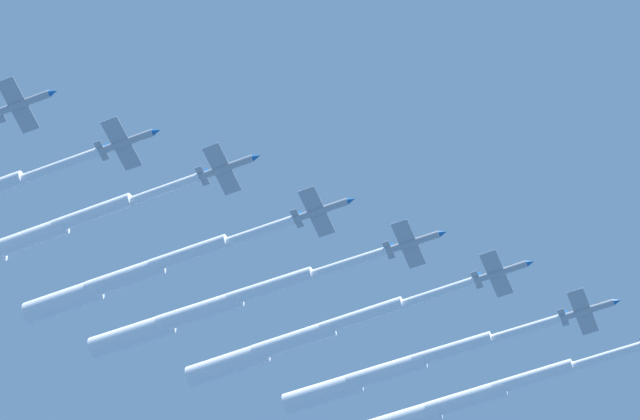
{
  "coord_description": "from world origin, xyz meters",
  "views": [
    {
      "loc": [
        134.63,
        -28.66,
        31.71
      ],
      "look_at": [
        0.0,
        0.0,
        214.35
      ],
      "focal_mm": 85.73,
      "sensor_mm": 36.0,
      "label": 1
    }
  ],
  "objects_px": {
    "jet_port_mid": "(200,312)",
    "jet_starboard_mid": "(126,278)",
    "jet_lead": "(466,399)",
    "jet_port_inner": "(387,372)",
    "jet_port_outer": "(29,239)",
    "jet_starboard_inner": "(294,341)"
  },
  "relations": [
    {
      "from": "jet_starboard_mid",
      "to": "jet_port_outer",
      "type": "relative_size",
      "value": 0.98
    },
    {
      "from": "jet_port_inner",
      "to": "jet_port_outer",
      "type": "bearing_deg",
      "value": -76.43
    },
    {
      "from": "jet_port_outer",
      "to": "jet_port_inner",
      "type": "bearing_deg",
      "value": 103.57
    },
    {
      "from": "jet_lead",
      "to": "jet_port_outer",
      "type": "bearing_deg",
      "value": -75.86
    },
    {
      "from": "jet_starboard_inner",
      "to": "jet_starboard_mid",
      "type": "relative_size",
      "value": 1.06
    },
    {
      "from": "jet_port_mid",
      "to": "jet_port_outer",
      "type": "bearing_deg",
      "value": -73.44
    },
    {
      "from": "jet_lead",
      "to": "jet_port_mid",
      "type": "height_order",
      "value": "jet_lead"
    },
    {
      "from": "jet_starboard_mid",
      "to": "jet_port_outer",
      "type": "height_order",
      "value": "jet_port_outer"
    },
    {
      "from": "jet_starboard_inner",
      "to": "jet_port_mid",
      "type": "height_order",
      "value": "jet_starboard_inner"
    },
    {
      "from": "jet_lead",
      "to": "jet_port_inner",
      "type": "height_order",
      "value": "jet_lead"
    },
    {
      "from": "jet_lead",
      "to": "jet_starboard_mid",
      "type": "bearing_deg",
      "value": -75.19
    },
    {
      "from": "jet_lead",
      "to": "jet_port_mid",
      "type": "bearing_deg",
      "value": -77.34
    },
    {
      "from": "jet_port_mid",
      "to": "jet_port_outer",
      "type": "height_order",
      "value": "jet_port_outer"
    },
    {
      "from": "jet_port_inner",
      "to": "jet_starboard_mid",
      "type": "bearing_deg",
      "value": -75.74
    },
    {
      "from": "jet_port_mid",
      "to": "jet_starboard_mid",
      "type": "distance_m",
      "value": 13.44
    },
    {
      "from": "jet_starboard_inner",
      "to": "jet_port_outer",
      "type": "height_order",
      "value": "jet_starboard_inner"
    },
    {
      "from": "jet_lead",
      "to": "jet_starboard_inner",
      "type": "xyz_separation_m",
      "value": [
        6.6,
        -30.75,
        0.2
      ]
    },
    {
      "from": "jet_lead",
      "to": "jet_starboard_mid",
      "type": "xyz_separation_m",
      "value": [
        15.62,
        -59.11,
        -1.6
      ]
    },
    {
      "from": "jet_lead",
      "to": "jet_port_outer",
      "type": "distance_m",
      "value": 77.05
    },
    {
      "from": "jet_port_inner",
      "to": "jet_port_mid",
      "type": "relative_size",
      "value": 0.95
    },
    {
      "from": "jet_lead",
      "to": "jet_port_mid",
      "type": "xyz_separation_m",
      "value": [
        10.49,
        -46.71,
        -0.84
      ]
    },
    {
      "from": "jet_port_outer",
      "to": "jet_port_mid",
      "type": "bearing_deg",
      "value": 106.56
    }
  ]
}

